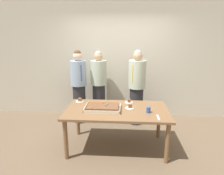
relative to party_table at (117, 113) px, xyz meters
name	(u,v)px	position (x,y,z in m)	size (l,w,h in m)	color
ground_plane	(117,146)	(0.00, 0.00, -0.66)	(12.00, 12.00, 0.00)	brown
interior_back_panel	(120,56)	(0.00, 1.60, 0.84)	(8.00, 0.12, 3.00)	beige
party_table	(117,113)	(0.00, 0.00, 0.00)	(1.79, 0.99, 0.74)	brown
sheet_cake	(103,108)	(-0.25, -0.04, 0.12)	(0.61, 0.42, 0.10)	beige
plated_slice_near_left	(130,107)	(0.23, 0.06, 0.10)	(0.15, 0.15, 0.07)	white
plated_slice_near_right	(129,102)	(0.21, 0.35, 0.10)	(0.15, 0.15, 0.07)	white
plated_slice_far_left	(80,100)	(-0.74, 0.35, 0.10)	(0.15, 0.15, 0.07)	white
drink_cup_nearest	(148,110)	(0.53, -0.13, 0.13)	(0.07, 0.07, 0.10)	#2D5199
cake_server_utensil	(158,117)	(0.66, -0.32, 0.08)	(0.03, 0.20, 0.01)	silver
person_serving_front	(137,87)	(0.39, 1.04, 0.21)	(0.38, 0.38, 1.69)	#28282D
person_green_shirt_behind	(79,86)	(-0.92, 1.04, 0.21)	(0.36, 0.36, 1.68)	#28282D
person_striped_tie_right	(99,85)	(-0.49, 1.23, 0.19)	(0.37, 0.37, 1.65)	#28282D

